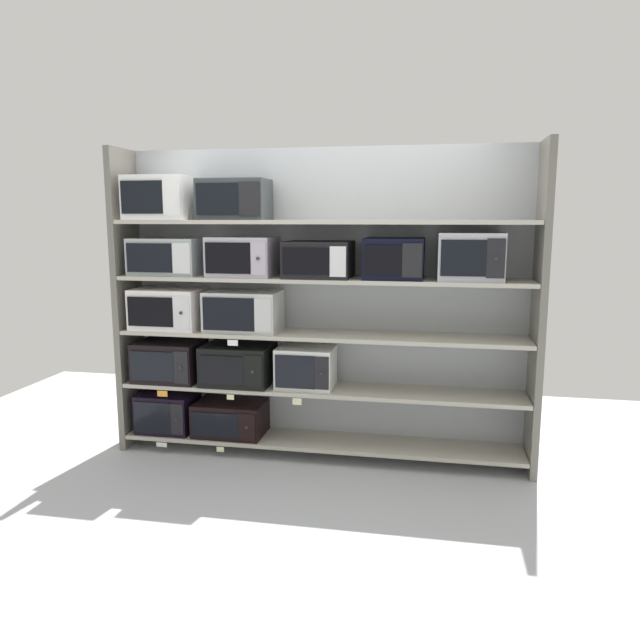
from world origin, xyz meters
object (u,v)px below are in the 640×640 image
at_px(microwave_0, 168,411).
at_px(microwave_11, 471,257).
at_px(microwave_5, 169,308).
at_px(microwave_6, 243,311).
at_px(microwave_12, 161,198).
at_px(microwave_2, 170,360).
at_px(microwave_3, 239,364).
at_px(microwave_1, 230,418).
at_px(microwave_4, 306,367).
at_px(microwave_7, 168,257).
at_px(microwave_10, 394,259).
at_px(microwave_9, 319,259).
at_px(microwave_8, 243,257).
at_px(microwave_13, 234,200).

xyz_separation_m(microwave_0, microwave_11, (2.33, 0.00, 1.28)).
height_order(microwave_5, microwave_6, microwave_5).
height_order(microwave_0, microwave_12, microwave_12).
bearing_deg(microwave_12, microwave_2, -0.17).
height_order(microwave_0, microwave_5, microwave_5).
bearing_deg(microwave_0, microwave_3, 0.04).
distance_m(microwave_1, microwave_4, 0.76).
distance_m(microwave_2, microwave_7, 0.83).
height_order(microwave_4, microwave_10, microwave_10).
height_order(microwave_6, microwave_9, microwave_9).
height_order(microwave_1, microwave_6, microwave_6).
bearing_deg(microwave_7, microwave_3, 0.03).
bearing_deg(microwave_5, microwave_2, -179.69).
xyz_separation_m(microwave_8, microwave_10, (1.14, 0.00, -0.00)).
distance_m(microwave_1, microwave_7, 1.36).
xyz_separation_m(microwave_3, microwave_13, (-0.00, -0.00, 1.26)).
xyz_separation_m(microwave_10, microwave_13, (-1.20, -0.00, 0.42)).
relative_size(microwave_0, microwave_11, 0.96).
height_order(microwave_0, microwave_10, microwave_10).
xyz_separation_m(microwave_4, microwave_11, (1.19, 0.00, 0.85)).
bearing_deg(microwave_2, microwave_5, 0.31).
bearing_deg(microwave_3, microwave_7, -179.97).
height_order(microwave_3, microwave_7, microwave_7).
distance_m(microwave_6, microwave_11, 1.73).
height_order(microwave_0, microwave_2, microwave_2).
distance_m(microwave_4, microwave_9, 0.83).
relative_size(microwave_2, microwave_12, 1.07).
height_order(microwave_8, microwave_12, microwave_12).
relative_size(microwave_9, microwave_10, 1.14).
relative_size(microwave_1, microwave_6, 0.97).
bearing_deg(microwave_6, microwave_5, 179.96).
xyz_separation_m(microwave_1, microwave_12, (-0.51, 0.00, 1.72)).
height_order(microwave_0, microwave_8, microwave_8).
distance_m(microwave_2, microwave_12, 1.27).
relative_size(microwave_10, microwave_11, 0.94).
xyz_separation_m(microwave_1, microwave_3, (0.08, 0.00, 0.44)).
xyz_separation_m(microwave_1, microwave_7, (-0.48, -0.00, 1.27)).
bearing_deg(microwave_3, microwave_11, -0.00).
xyz_separation_m(microwave_5, microwave_8, (0.61, -0.00, 0.41)).
xyz_separation_m(microwave_0, microwave_7, (0.05, 0.00, 1.25)).
xyz_separation_m(microwave_3, microwave_10, (1.19, 0.00, 0.84)).
bearing_deg(microwave_2, microwave_4, -0.02).
distance_m(microwave_2, microwave_11, 2.45).
height_order(microwave_5, microwave_11, microwave_11).
bearing_deg(microwave_9, microwave_8, -179.97).
bearing_deg(microwave_7, microwave_9, 0.01).
bearing_deg(microwave_12, microwave_0, -178.77).
distance_m(microwave_7, microwave_12, 0.45).
relative_size(microwave_10, microwave_13, 0.83).
height_order(microwave_9, microwave_13, microwave_13).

